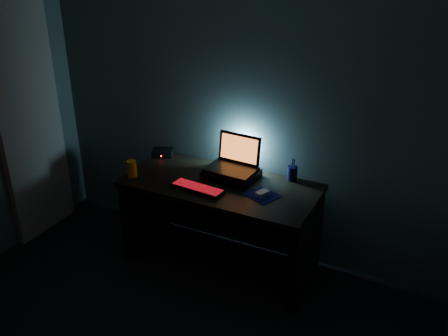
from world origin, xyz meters
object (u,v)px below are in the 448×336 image
at_px(laptop, 235,161).
at_px(juice_glass, 132,169).
at_px(pen_cup, 292,173).
at_px(mouse, 262,193).
at_px(router, 162,153).
at_px(keyboard, 198,188).

relative_size(laptop, juice_glass, 3.02).
bearing_deg(pen_cup, laptop, -164.99).
height_order(laptop, mouse, laptop).
relative_size(mouse, pen_cup, 0.90).
height_order(juice_glass, router, juice_glass).
relative_size(pen_cup, juice_glass, 0.86).
bearing_deg(keyboard, router, 149.57).
height_order(mouse, juice_glass, juice_glass).
distance_m(laptop, juice_glass, 0.81).
bearing_deg(pen_cup, keyboard, -141.01).
bearing_deg(mouse, router, -172.17).
xyz_separation_m(mouse, juice_glass, (-1.04, -0.16, 0.05)).
relative_size(pen_cup, router, 0.53).
bearing_deg(mouse, keyboard, -141.71).
distance_m(mouse, pen_cup, 0.36).
height_order(pen_cup, router, pen_cup).
bearing_deg(juice_glass, laptop, 28.04).
bearing_deg(laptop, mouse, -30.23).
bearing_deg(router, juice_glass, -113.75).
relative_size(laptop, router, 1.87).
bearing_deg(mouse, juice_glass, -148.53).
xyz_separation_m(pen_cup, router, (-1.15, -0.06, -0.03)).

